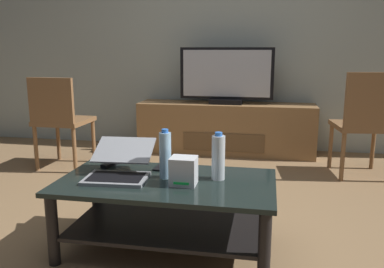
# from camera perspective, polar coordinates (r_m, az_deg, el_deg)

# --- Properties ---
(ground_plane) EXTENTS (7.68, 7.68, 0.00)m
(ground_plane) POSITION_cam_1_polar(r_m,az_deg,el_deg) (2.52, -0.45, -13.55)
(ground_plane) COLOR olive
(back_wall) EXTENTS (6.40, 0.12, 2.80)m
(back_wall) POSITION_cam_1_polar(r_m,az_deg,el_deg) (4.51, 5.30, 15.93)
(back_wall) COLOR #A8B2A8
(back_wall) RESTS_ON ground
(coffee_table) EXTENTS (1.15, 0.63, 0.40)m
(coffee_table) POSITION_cam_1_polar(r_m,az_deg,el_deg) (2.21, -3.62, -9.56)
(coffee_table) COLOR black
(coffee_table) RESTS_ON ground
(media_cabinet) EXTENTS (1.83, 0.42, 0.53)m
(media_cabinet) POSITION_cam_1_polar(r_m,az_deg,el_deg) (4.26, 4.80, 0.81)
(media_cabinet) COLOR olive
(media_cabinet) RESTS_ON ground
(television) EXTENTS (0.96, 0.20, 0.57)m
(television) POSITION_cam_1_polar(r_m,az_deg,el_deg) (4.16, 4.90, 8.05)
(television) COLOR black
(television) RESTS_ON media_cabinet
(dining_chair) EXTENTS (0.49, 0.49, 0.91)m
(dining_chair) POSITION_cam_1_polar(r_m,az_deg,el_deg) (3.66, 23.31, 1.85)
(dining_chair) COLOR brown
(dining_chair) RESTS_ON ground
(side_chair) EXTENTS (0.45, 0.45, 0.84)m
(side_chair) POSITION_cam_1_polar(r_m,az_deg,el_deg) (3.83, -18.27, 2.29)
(side_chair) COLOR brown
(side_chair) RESTS_ON ground
(laptop) EXTENTS (0.36, 0.41, 0.18)m
(laptop) POSITION_cam_1_polar(r_m,az_deg,el_deg) (2.25, -10.24, -4.55)
(laptop) COLOR gray
(laptop) RESTS_ON coffee_table
(router_box) EXTENTS (0.13, 0.12, 0.15)m
(router_box) POSITION_cam_1_polar(r_m,az_deg,el_deg) (2.08, -1.20, -5.27)
(router_box) COLOR silver
(router_box) RESTS_ON coffee_table
(water_bottle_near) EXTENTS (0.07, 0.07, 0.26)m
(water_bottle_near) POSITION_cam_1_polar(r_m,az_deg,el_deg) (2.15, 3.75, -3.29)
(water_bottle_near) COLOR silver
(water_bottle_near) RESTS_ON coffee_table
(water_bottle_far) EXTENTS (0.06, 0.06, 0.27)m
(water_bottle_far) POSITION_cam_1_polar(r_m,az_deg,el_deg) (2.17, -3.81, -2.97)
(water_bottle_far) COLOR #99C6E5
(water_bottle_far) RESTS_ON coffee_table
(cell_phone) EXTENTS (0.08, 0.14, 0.01)m
(cell_phone) POSITION_cam_1_polar(r_m,az_deg,el_deg) (2.38, -4.28, -4.73)
(cell_phone) COLOR black
(cell_phone) RESTS_ON coffee_table
(tv_remote) EXTENTS (0.10, 0.17, 0.02)m
(tv_remote) POSITION_cam_1_polar(r_m,az_deg,el_deg) (2.48, -11.24, -4.13)
(tv_remote) COLOR black
(tv_remote) RESTS_ON coffee_table
(soundbar_remote) EXTENTS (0.05, 0.16, 0.02)m
(soundbar_remote) POSITION_cam_1_polar(r_m,az_deg,el_deg) (2.35, -0.47, -4.81)
(soundbar_remote) COLOR #99999E
(soundbar_remote) RESTS_ON coffee_table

